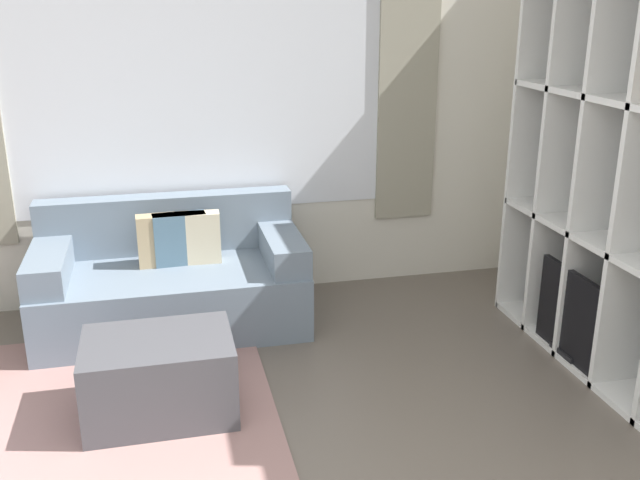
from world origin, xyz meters
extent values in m
cube|color=silver|center=(0.00, 3.23, 1.35)|extent=(5.98, 0.07, 2.70)
cube|color=white|center=(0.00, 3.18, 1.45)|extent=(2.63, 0.01, 1.60)
cube|color=#9E9984|center=(1.48, 3.17, 1.45)|extent=(0.44, 0.03, 1.90)
cube|color=gray|center=(-0.88, 1.61, 0.01)|extent=(2.18, 2.01, 0.01)
cube|color=white|center=(2.17, 1.72, 1.18)|extent=(0.43, 0.04, 2.35)
cube|color=white|center=(2.17, 2.10, 1.18)|extent=(0.43, 0.04, 2.35)
cube|color=white|center=(2.17, 2.48, 1.18)|extent=(0.43, 0.04, 2.35)
cube|color=white|center=(2.17, 1.53, 0.02)|extent=(0.43, 1.91, 0.04)
cube|color=white|center=(2.17, 1.53, 0.78)|extent=(0.43, 1.91, 0.04)
cube|color=black|center=(2.00, 1.66, 0.30)|extent=(0.04, 0.61, 0.53)
cube|color=black|center=(2.02, 1.66, 0.05)|extent=(0.10, 0.24, 0.03)
cube|color=#2856A8|center=(2.15, 1.49, 0.08)|extent=(0.11, 0.11, 0.10)
cube|color=#232328|center=(2.15, 2.31, 0.09)|extent=(0.09, 0.09, 0.11)
cylinder|color=white|center=(2.15, 1.56, 0.07)|extent=(0.10, 0.10, 0.07)
cube|color=slate|center=(-0.28, 2.68, 0.21)|extent=(1.71, 0.89, 0.41)
cube|color=slate|center=(-0.28, 3.04, 0.61)|extent=(1.71, 0.18, 0.40)
cube|color=slate|center=(-1.01, 2.68, 0.51)|extent=(0.24, 0.83, 0.19)
cube|color=slate|center=(0.46, 2.68, 0.51)|extent=(0.24, 0.83, 0.19)
cube|color=tan|center=(-0.30, 2.76, 0.58)|extent=(0.34, 0.13, 0.34)
cube|color=slate|center=(-0.20, 2.76, 0.58)|extent=(0.35, 0.14, 0.34)
cube|color=beige|center=(-0.11, 2.76, 0.58)|extent=(0.34, 0.13, 0.34)
cube|color=#47474C|center=(-0.38, 1.61, 0.22)|extent=(0.76, 0.54, 0.43)
camera|label=1|loc=(-0.32, -1.75, 2.07)|focal=40.00mm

